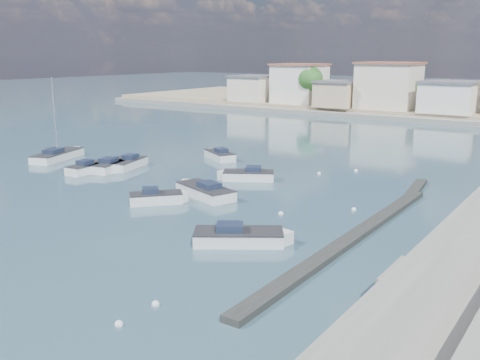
# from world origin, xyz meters

# --- Properties ---
(ground) EXTENTS (400.00, 400.00, 0.00)m
(ground) POSITION_xyz_m (0.00, 40.00, 0.00)
(ground) COLOR #315363
(ground) RESTS_ON ground
(breakwater) EXTENTS (2.00, 31.02, 0.35)m
(breakwater) POSITION_xyz_m (6.90, 12.69, 0.17)
(breakwater) COLOR black
(breakwater) RESTS_ON ground
(far_shore_quay) EXTENTS (160.00, 2.50, 0.80)m
(far_shore_quay) POSITION_xyz_m (0.00, 71.00, 0.40)
(far_shore_quay) COLOR slate
(far_shore_quay) RESTS_ON ground
(motorboat_a) EXTENTS (2.13, 5.17, 1.48)m
(motorboat_a) POSITION_xyz_m (-21.97, 13.85, 0.38)
(motorboat_a) COLOR white
(motorboat_a) RESTS_ON ground
(motorboat_b) EXTENTS (3.90, 4.06, 1.48)m
(motorboat_b) POSITION_xyz_m (-8.68, 9.34, 0.38)
(motorboat_b) COLOR white
(motorboat_b) RESTS_ON ground
(motorboat_c) EXTENTS (6.46, 3.96, 1.48)m
(motorboat_c) POSITION_xyz_m (-7.29, 13.09, 0.38)
(motorboat_c) COLOR white
(motorboat_c) RESTS_ON ground
(motorboat_d) EXTENTS (4.95, 3.99, 1.48)m
(motorboat_d) POSITION_xyz_m (-7.57, 19.62, 0.38)
(motorboat_d) COLOR white
(motorboat_d) RESTS_ON ground
(motorboat_e) EXTENTS (3.42, 6.14, 1.48)m
(motorboat_e) POSITION_xyz_m (-21.13, 16.03, 0.38)
(motorboat_e) COLOR white
(motorboat_e) RESTS_ON ground
(motorboat_f) EXTENTS (4.96, 3.88, 1.48)m
(motorboat_f) POSITION_xyz_m (-15.65, 26.25, 0.38)
(motorboat_f) COLOR white
(motorboat_f) RESTS_ON ground
(motorboat_g) EXTENTS (3.11, 5.56, 1.48)m
(motorboat_g) POSITION_xyz_m (-20.25, 16.97, 0.38)
(motorboat_g) COLOR white
(motorboat_g) RESTS_ON ground
(motorboat_h) EXTENTS (5.66, 4.79, 1.48)m
(motorboat_h) POSITION_xyz_m (1.79, 5.64, 0.38)
(motorboat_h) COLOR white
(motorboat_h) RESTS_ON ground
(sailboat) EXTENTS (4.30, 7.51, 9.00)m
(sailboat) POSITION_xyz_m (-30.00, 16.23, 0.41)
(sailboat) COLOR white
(sailboat) RESTS_ON ground
(mooring_buoys) EXTENTS (7.97, 34.81, 0.37)m
(mooring_buoys) POSITION_xyz_m (1.25, 12.26, 0.05)
(mooring_buoys) COLOR white
(mooring_buoys) RESTS_ON ground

